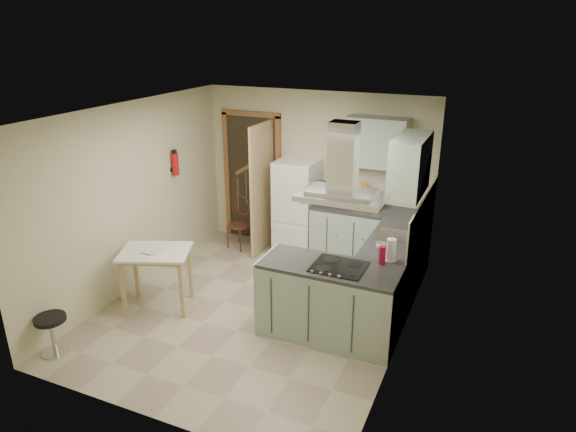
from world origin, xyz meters
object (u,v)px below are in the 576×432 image
at_px(drop_leaf_table, 158,279).
at_px(extractor_hood, 342,196).
at_px(peninsula, 329,301).
at_px(microwave, 331,194).
at_px(bentwood_chair, 239,225).
at_px(fridge, 297,208).
at_px(stool, 53,335).

bearing_deg(drop_leaf_table, extractor_hood, -15.68).
xyz_separation_m(peninsula, microwave, (-0.69, 2.01, 0.59)).
bearing_deg(extractor_hood, bentwood_chair, 141.26).
xyz_separation_m(fridge, stool, (-1.43, -3.50, -0.52)).
bearing_deg(microwave, bentwood_chair, -171.20).
height_order(fridge, microwave, fridge).
xyz_separation_m(fridge, extractor_hood, (1.32, -1.98, 0.97)).
xyz_separation_m(peninsula, extractor_hood, (0.10, 0.00, 1.27)).
height_order(fridge, extractor_hood, extractor_hood).
bearing_deg(stool, peninsula, 29.81).
height_order(fridge, stool, fridge).
height_order(fridge, peninsula, fridge).
relative_size(fridge, stool, 3.32).
bearing_deg(fridge, peninsula, -58.26).
bearing_deg(stool, drop_leaf_table, 70.00).
xyz_separation_m(peninsula, drop_leaf_table, (-2.19, -0.25, -0.06)).
bearing_deg(drop_leaf_table, stool, -132.00).
height_order(extractor_hood, bentwood_chair, extractor_hood).
height_order(fridge, bentwood_chair, fridge).
distance_m(drop_leaf_table, microwave, 2.80).
xyz_separation_m(drop_leaf_table, microwave, (1.51, 2.26, 0.65)).
distance_m(extractor_hood, microwave, 2.26).
height_order(extractor_hood, microwave, extractor_hood).
bearing_deg(microwave, stool, -118.38).
bearing_deg(bentwood_chair, extractor_hood, -25.25).
bearing_deg(fridge, microwave, 3.26).
height_order(extractor_hood, stool, extractor_hood).
relative_size(fridge, peninsula, 0.97).
distance_m(peninsula, drop_leaf_table, 2.21).
xyz_separation_m(extractor_hood, bentwood_chair, (-2.25, 1.80, -1.34)).
height_order(drop_leaf_table, microwave, microwave).
relative_size(drop_leaf_table, microwave, 1.68).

